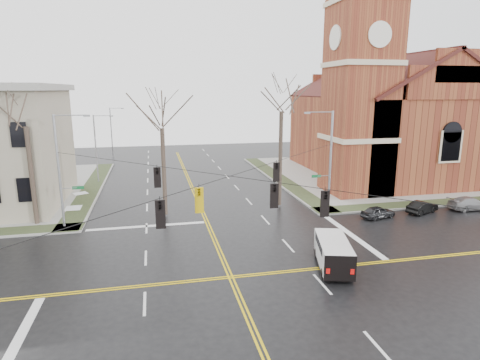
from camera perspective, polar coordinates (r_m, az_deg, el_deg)
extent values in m
plane|color=black|center=(24.69, -1.34, -13.65)|extent=(120.00, 120.00, 0.00)
cube|color=gray|center=(56.16, 19.24, 0.82)|extent=(30.00, 30.00, 0.15)
cube|color=#2A341C|center=(50.36, 5.72, 0.26)|extent=(2.00, 30.00, 0.02)
cube|color=#2A341C|center=(45.31, 28.30, -2.64)|extent=(30.00, 2.00, 0.02)
cube|color=#2A341C|center=(48.46, -20.36, -0.98)|extent=(2.00, 30.00, 0.02)
cube|color=gold|center=(24.66, -1.62, -13.66)|extent=(0.12, 100.00, 0.01)
cube|color=gold|center=(24.71, -1.06, -13.61)|extent=(0.12, 100.00, 0.01)
cube|color=gold|center=(24.58, -1.28, -13.76)|extent=(100.00, 0.12, 0.01)
cube|color=gold|center=(24.79, -1.39, -13.52)|extent=(100.00, 0.12, 0.01)
cube|color=silver|center=(34.04, -13.15, -6.41)|extent=(9.50, 0.50, 0.01)
cube|color=silver|center=(20.96, -29.79, -20.65)|extent=(0.50, 9.50, 0.01)
cube|color=silver|center=(32.40, 15.57, -7.54)|extent=(0.50, 9.50, 0.01)
cube|color=maroon|center=(44.15, 16.62, 10.95)|extent=(6.00, 6.00, 20.00)
cube|color=beige|center=(44.96, 17.45, 23.12)|extent=(6.30, 6.30, 0.50)
cylinder|color=silver|center=(41.80, 19.28, 18.96)|extent=(2.40, 0.15, 2.40)
cylinder|color=silver|center=(43.06, 13.39, 19.11)|extent=(0.15, 2.40, 2.40)
cube|color=maroon|center=(56.78, 19.94, 5.93)|extent=(18.00, 24.00, 10.00)
cube|color=maroon|center=(47.52, 14.09, 1.70)|extent=(2.00, 5.00, 4.40)
cylinder|color=gray|center=(37.28, 12.73, 2.65)|extent=(0.20, 0.20, 9.00)
cylinder|color=gray|center=(37.28, 11.80, 0.58)|extent=(1.20, 0.06, 0.06)
cube|color=#0E562A|center=(37.01, 10.81, 0.54)|extent=(0.90, 0.04, 0.25)
cylinder|color=gray|center=(36.29, 11.33, 9.45)|extent=(2.40, 0.08, 0.08)
cube|color=gray|center=(35.83, 9.55, 9.40)|extent=(0.50, 0.22, 0.15)
cylinder|color=gray|center=(34.59, -24.34, 1.06)|extent=(0.20, 0.20, 9.00)
cylinder|color=gray|center=(34.74, -23.18, -1.07)|extent=(1.20, 0.06, 0.06)
cube|color=#0E562A|center=(34.62, -22.04, -1.02)|extent=(0.90, 0.04, 0.25)
cylinder|color=gray|center=(33.83, -23.02, 8.48)|extent=(2.40, 0.08, 0.08)
cube|color=gray|center=(33.64, -20.99, 8.54)|extent=(0.50, 0.22, 0.15)
cylinder|color=black|center=(22.63, -1.42, 0.56)|extent=(23.02, 23.02, 0.03)
cylinder|color=black|center=(22.63, -1.42, 0.56)|extent=(23.02, 23.02, 0.03)
imported|color=black|center=(18.56, -11.25, -4.82)|extent=(0.21, 0.26, 1.30)
imported|color=black|center=(27.55, 5.19, 1.12)|extent=(0.21, 0.26, 1.30)
imported|color=gold|center=(20.59, -5.82, -2.88)|extent=(0.21, 0.26, 1.30)
imported|color=black|center=(26.30, -11.68, 0.35)|extent=(0.21, 0.26, 1.30)
imported|color=black|center=(20.29, 11.98, -3.34)|extent=(0.21, 0.26, 1.30)
imported|color=black|center=(21.39, 4.89, -2.26)|extent=(0.21, 0.26, 1.30)
cylinder|color=gray|center=(50.62, -19.81, 4.17)|extent=(0.16, 0.16, 8.00)
cylinder|color=gray|center=(50.12, -19.00, 8.64)|extent=(2.00, 0.07, 0.07)
cube|color=gray|center=(50.02, -17.85, 8.66)|extent=(0.45, 0.20, 0.13)
cylinder|color=gray|center=(70.37, -17.82, 6.51)|extent=(0.16, 0.16, 8.00)
cylinder|color=gray|center=(70.01, -17.22, 9.73)|extent=(2.00, 0.07, 0.07)
cube|color=gray|center=(69.94, -16.39, 9.74)|extent=(0.45, 0.20, 0.13)
cube|color=white|center=(26.09, 13.13, -9.96)|extent=(2.98, 4.96, 1.49)
cube|color=white|center=(27.93, 12.44, -8.86)|extent=(1.94, 1.24, 1.05)
cube|color=black|center=(28.04, 12.39, -7.72)|extent=(1.59, 0.54, 0.70)
cube|color=black|center=(26.07, 13.12, -8.83)|extent=(2.60, 3.53, 0.48)
cube|color=#B70C0A|center=(23.91, 12.41, -12.55)|extent=(0.22, 0.12, 0.30)
cube|color=#B70C0A|center=(24.17, 15.69, -12.45)|extent=(0.22, 0.12, 0.30)
cube|color=black|center=(26.39, 13.04, -11.49)|extent=(3.04, 5.01, 0.09)
cylinder|color=black|center=(27.65, 10.84, -10.18)|extent=(0.39, 0.67, 0.63)
cylinder|color=black|center=(27.91, 14.18, -10.12)|extent=(0.39, 0.67, 0.63)
cylinder|color=black|center=(24.88, 11.76, -12.91)|extent=(0.39, 0.67, 0.63)
cylinder|color=black|center=(25.16, 15.49, -12.81)|extent=(0.39, 0.67, 0.63)
imported|color=black|center=(37.07, 19.03, -4.34)|extent=(3.35, 1.91, 1.07)
imported|color=black|center=(40.07, 24.49, -3.51)|extent=(3.58, 2.37, 1.11)
imported|color=#939395|center=(43.18, 29.91, -2.90)|extent=(4.19, 1.76, 1.21)
cylinder|color=#3D3027|center=(36.48, -27.51, 0.48)|extent=(0.36, 0.36, 7.98)
cylinder|color=#3D3027|center=(35.41, -10.77, 1.08)|extent=(0.36, 0.36, 7.62)
cylinder|color=#3D3027|center=(37.85, 5.75, 2.96)|extent=(0.36, 0.36, 8.88)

